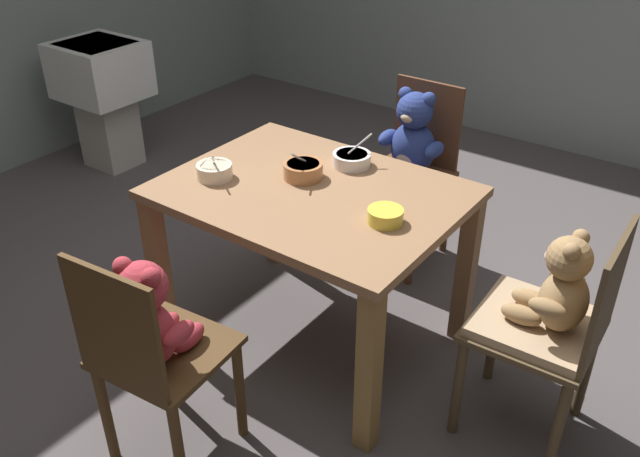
# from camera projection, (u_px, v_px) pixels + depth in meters

# --- Properties ---
(ground_plane) EXTENTS (5.20, 5.20, 0.04)m
(ground_plane) POSITION_uv_depth(u_px,v_px,m) (313.00, 338.00, 2.90)
(ground_plane) COLOR #4E4748
(dining_table) EXTENTS (1.10, 0.83, 0.71)m
(dining_table) POSITION_uv_depth(u_px,v_px,m) (312.00, 215.00, 2.58)
(dining_table) COLOR #876141
(dining_table) RESTS_ON ground_plane
(teddy_chair_near_front) EXTENTS (0.41, 0.41, 0.85)m
(teddy_chair_near_front) POSITION_uv_depth(u_px,v_px,m) (151.00, 333.00, 2.06)
(teddy_chair_near_front) COLOR #483118
(teddy_chair_near_front) RESTS_ON ground_plane
(teddy_chair_near_right) EXTENTS (0.42, 0.41, 0.85)m
(teddy_chair_near_right) POSITION_uv_depth(u_px,v_px,m) (552.00, 311.00, 2.18)
(teddy_chair_near_right) COLOR #4D3B26
(teddy_chair_near_right) RESTS_ON ground_plane
(teddy_chair_far_center) EXTENTS (0.38, 0.42, 0.86)m
(teddy_chair_far_center) POSITION_uv_depth(u_px,v_px,m) (411.00, 149.00, 3.17)
(teddy_chair_far_center) COLOR #553320
(teddy_chair_far_center) RESTS_ON ground_plane
(porridge_bowl_cream_near_left) EXTENTS (0.14, 0.14, 0.13)m
(porridge_bowl_cream_near_left) POSITION_uv_depth(u_px,v_px,m) (214.00, 171.00, 2.59)
(porridge_bowl_cream_near_left) COLOR beige
(porridge_bowl_cream_near_left) RESTS_ON dining_table
(porridge_bowl_terracotta_center) EXTENTS (0.15, 0.16, 0.14)m
(porridge_bowl_terracotta_center) POSITION_uv_depth(u_px,v_px,m) (303.00, 170.00, 2.59)
(porridge_bowl_terracotta_center) COLOR #B37447
(porridge_bowl_terracotta_center) RESTS_ON dining_table
(porridge_bowl_yellow_near_right) EXTENTS (0.12, 0.12, 0.05)m
(porridge_bowl_yellow_near_right) POSITION_uv_depth(u_px,v_px,m) (385.00, 216.00, 2.30)
(porridge_bowl_yellow_near_right) COLOR gold
(porridge_bowl_yellow_near_right) RESTS_ON dining_table
(porridge_bowl_white_far_center) EXTENTS (0.15, 0.15, 0.13)m
(porridge_bowl_white_far_center) POSITION_uv_depth(u_px,v_px,m) (352.00, 159.00, 2.68)
(porridge_bowl_white_far_center) COLOR silver
(porridge_bowl_white_far_center) RESTS_ON dining_table
(sink_basin) EXTENTS (0.48, 0.44, 0.78)m
(sink_basin) POSITION_uv_depth(u_px,v_px,m) (102.00, 87.00, 4.09)
(sink_basin) COLOR #B7B2A8
(sink_basin) RESTS_ON ground_plane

